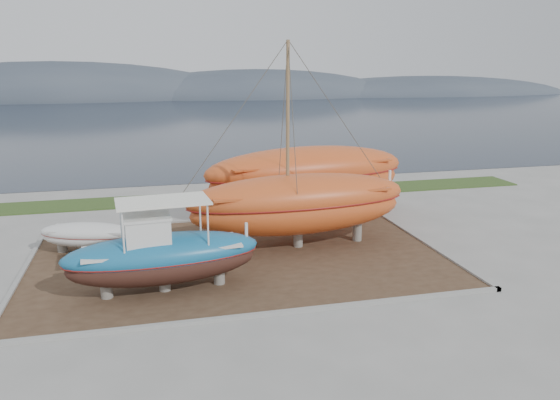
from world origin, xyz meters
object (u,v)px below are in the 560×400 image
object	(u,v)px
blue_caique	(163,246)
orange_bare_hull	(307,183)
white_dinghy	(89,238)
orange_sailboat	(299,148)

from	to	relation	value
blue_caique	orange_bare_hull	distance (m)	12.03
white_dinghy	orange_sailboat	size ratio (longest dim) A/B	0.42
white_dinghy	orange_bare_hull	size ratio (longest dim) A/B	0.38
blue_caique	orange_sailboat	size ratio (longest dim) A/B	0.69
orange_sailboat	orange_bare_hull	bearing A→B (deg)	65.77
blue_caique	white_dinghy	size ratio (longest dim) A/B	1.65
white_dinghy	orange_bare_hull	distance (m)	12.06
blue_caique	orange_sailboat	xyz separation A→B (m)	(6.38, 3.77, 2.95)
orange_bare_hull	white_dinghy	bearing A→B (deg)	-170.91
white_dinghy	orange_sailboat	xyz separation A→B (m)	(9.59, -1.48, 4.06)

